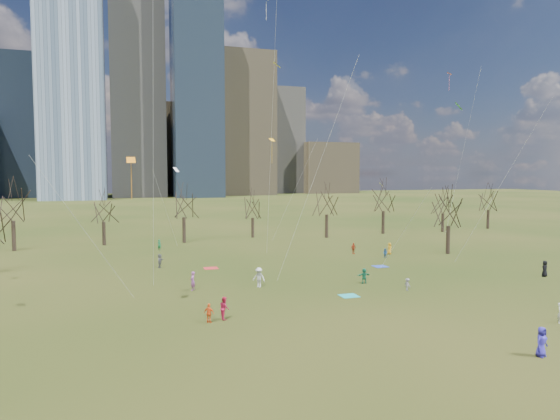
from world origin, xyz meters
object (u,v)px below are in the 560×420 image
object	(u,v)px
person_1	(560,313)
person_4	(209,313)
blanket_crimson	(211,268)
blanket_teal	(349,296)
person_2	(224,308)
person_0	(542,342)
blanket_navy	(380,266)

from	to	relation	value
person_1	person_4	bearing A→B (deg)	129.98
blanket_crimson	person_4	distance (m)	21.29
blanket_teal	person_1	size ratio (longest dim) A/B	1.08
person_1	person_2	world-z (taller)	person_2
blanket_crimson	person_2	distance (m)	20.60
blanket_crimson	person_4	size ratio (longest dim) A/B	1.11
person_0	person_1	bearing A→B (deg)	20.82
person_2	person_4	world-z (taller)	person_2
blanket_navy	person_1	xyz separation A→B (m)	(1.55, -23.84, 0.73)
person_1	person_0	bearing A→B (deg)	-176.07
blanket_teal	blanket_navy	distance (m)	15.26
blanket_teal	blanket_crimson	world-z (taller)	same
person_1	person_4	size ratio (longest dim) A/B	1.03
person_0	person_1	distance (m)	8.34
blanket_crimson	blanket_navy	bearing A→B (deg)	-14.54
person_0	blanket_navy	bearing A→B (deg)	64.45
blanket_navy	person_4	size ratio (longest dim) A/B	1.11
blanket_navy	person_1	distance (m)	23.90
person_1	person_2	bearing A→B (deg)	127.95
blanket_crimson	person_0	xyz separation A→B (m)	(14.04, -33.75, 0.89)
blanket_teal	person_0	size ratio (longest dim) A/B	0.88
blanket_crimson	person_0	size ratio (longest dim) A/B	0.88
blanket_crimson	person_0	distance (m)	36.56
person_0	person_2	xyz separation A→B (m)	(-16.56, 13.32, -0.04)
blanket_crimson	person_2	xyz separation A→B (m)	(-2.52, -20.42, 0.85)
blanket_teal	person_2	bearing A→B (deg)	-163.10
blanket_teal	person_4	size ratio (longest dim) A/B	1.11
blanket_teal	person_1	distance (m)	16.51
person_2	person_0	bearing A→B (deg)	-130.49
blanket_navy	person_4	world-z (taller)	person_4
blanket_crimson	person_1	world-z (taller)	person_1
person_1	person_2	distance (m)	24.76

